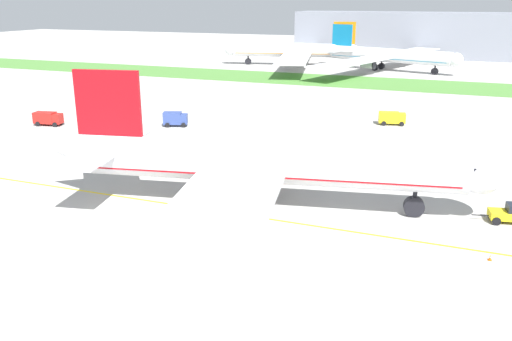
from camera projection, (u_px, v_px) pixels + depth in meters
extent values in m
plane|color=#ADAAA5|center=(245.00, 220.00, 59.10)|extent=(600.00, 600.00, 0.00)
cube|color=yellow|center=(249.00, 216.00, 60.24)|extent=(280.00, 0.36, 0.01)
cube|color=#4C8438|center=(387.00, 84.00, 153.77)|extent=(320.00, 24.00, 0.10)
cylinder|color=white|center=(265.00, 162.00, 61.40)|extent=(44.40, 13.43, 4.80)
cube|color=#B20C14|center=(265.00, 169.00, 61.65)|extent=(42.59, 12.70, 0.58)
sphere|color=white|center=(481.00, 173.00, 57.51)|extent=(4.56, 4.56, 4.56)
cone|color=white|center=(68.00, 149.00, 65.31)|extent=(5.98, 5.04, 4.08)
cube|color=#B20C14|center=(108.00, 103.00, 62.57)|extent=(7.92, 2.04, 7.68)
cube|color=white|center=(121.00, 139.00, 68.91)|extent=(6.29, 8.49, 0.34)
cube|color=white|center=(86.00, 160.00, 59.90)|extent=(6.29, 8.49, 0.34)
cube|color=white|center=(274.00, 124.00, 82.90)|extent=(17.41, 41.03, 0.38)
cube|color=white|center=(190.00, 252.00, 40.99)|extent=(17.41, 41.03, 0.38)
cylinder|color=#B7BABF|center=(274.00, 149.00, 74.71)|extent=(4.99, 3.49, 2.64)
cylinder|color=black|center=(290.00, 149.00, 74.33)|extent=(0.93, 2.80, 2.77)
cylinder|color=#B7BABF|center=(233.00, 224.00, 49.63)|extent=(4.99, 3.49, 2.64)
cylinder|color=black|center=(257.00, 226.00, 49.25)|extent=(0.93, 2.80, 2.77)
cylinder|color=black|center=(415.00, 199.00, 59.62)|extent=(0.50, 0.50, 1.86)
cylinder|color=black|center=(414.00, 206.00, 59.91)|extent=(2.44, 1.46, 2.28)
cylinder|color=black|center=(240.00, 181.00, 65.36)|extent=(0.50, 0.50, 1.86)
cylinder|color=black|center=(240.00, 188.00, 65.65)|extent=(2.44, 1.46, 2.28)
cylinder|color=black|center=(231.00, 195.00, 60.64)|extent=(0.50, 0.50, 1.86)
cylinder|color=black|center=(231.00, 203.00, 60.92)|extent=(2.44, 1.46, 2.28)
cube|color=black|center=(475.00, 168.00, 57.44)|extent=(2.36, 3.86, 0.86)
sphere|color=black|center=(134.00, 147.00, 66.26)|extent=(0.34, 0.34, 0.34)
sphere|color=black|center=(157.00, 148.00, 65.75)|extent=(0.34, 0.34, 0.34)
sphere|color=black|center=(181.00, 149.00, 65.25)|extent=(0.34, 0.34, 0.34)
sphere|color=black|center=(206.00, 150.00, 64.74)|extent=(0.34, 0.34, 0.34)
sphere|color=black|center=(230.00, 151.00, 64.23)|extent=(0.34, 0.34, 0.34)
sphere|color=black|center=(256.00, 153.00, 63.72)|extent=(0.34, 0.34, 0.34)
sphere|color=black|center=(281.00, 154.00, 63.22)|extent=(0.34, 0.34, 0.34)
sphere|color=black|center=(307.00, 155.00, 62.71)|extent=(0.34, 0.34, 0.34)
sphere|color=black|center=(334.00, 156.00, 62.20)|extent=(0.34, 0.34, 0.34)
sphere|color=black|center=(360.00, 158.00, 61.70)|extent=(0.34, 0.34, 0.34)
sphere|color=black|center=(388.00, 159.00, 61.19)|extent=(0.34, 0.34, 0.34)
sphere|color=black|center=(415.00, 160.00, 60.68)|extent=(0.34, 0.34, 0.34)
cube|color=yellow|center=(507.00, 215.00, 58.37)|extent=(4.03, 2.81, 0.80)
cylinder|color=black|center=(480.00, 215.00, 58.90)|extent=(1.79, 0.47, 0.12)
cylinder|color=black|center=(496.00, 221.00, 57.71)|extent=(0.95, 0.52, 0.90)
cylinder|color=black|center=(492.00, 214.00, 59.70)|extent=(0.95, 0.52, 0.90)
cylinder|color=black|center=(139.00, 341.00, 37.56)|extent=(0.13, 0.13, 0.88)
cylinder|color=orange|center=(137.00, 331.00, 37.39)|extent=(0.10, 0.10, 0.56)
cylinder|color=black|center=(142.00, 341.00, 37.49)|extent=(0.13, 0.13, 0.88)
cylinder|color=orange|center=(143.00, 333.00, 37.22)|extent=(0.10, 0.10, 0.56)
cube|color=orange|center=(140.00, 332.00, 37.29)|extent=(0.47, 0.27, 0.62)
sphere|color=#8C6647|center=(140.00, 326.00, 37.16)|extent=(0.24, 0.24, 0.24)
cube|color=#F2590C|center=(490.00, 260.00, 50.05)|extent=(0.36, 0.36, 0.03)
cone|color=#F2590C|center=(490.00, 257.00, 49.96)|extent=(0.28, 0.28, 0.55)
cylinder|color=white|center=(490.00, 257.00, 49.95)|extent=(0.17, 0.17, 0.06)
cube|color=yellow|center=(389.00, 117.00, 103.44)|extent=(4.12, 2.88, 2.04)
cube|color=yellow|center=(401.00, 118.00, 103.12)|extent=(1.86, 2.30, 1.86)
cube|color=#263347|center=(405.00, 116.00, 102.91)|extent=(0.46, 1.75, 0.82)
cylinder|color=black|center=(401.00, 122.00, 104.40)|extent=(0.94, 0.49, 0.90)
cylinder|color=black|center=(402.00, 124.00, 102.41)|extent=(0.94, 0.49, 0.90)
cylinder|color=black|center=(383.00, 121.00, 104.88)|extent=(0.94, 0.49, 0.90)
cylinder|color=black|center=(384.00, 123.00, 102.90)|extent=(0.94, 0.49, 0.90)
cube|color=#B21E19|center=(45.00, 118.00, 102.94)|extent=(4.34, 2.84, 2.10)
cube|color=#B21E19|center=(57.00, 119.00, 102.53)|extent=(1.92, 2.29, 1.88)
cube|color=#263347|center=(61.00, 117.00, 102.29)|extent=(0.41, 1.77, 0.83)
cylinder|color=black|center=(61.00, 122.00, 103.81)|extent=(0.94, 0.46, 0.90)
cylinder|color=black|center=(55.00, 125.00, 101.83)|extent=(0.94, 0.46, 0.90)
cylinder|color=black|center=(44.00, 122.00, 104.43)|extent=(0.94, 0.46, 0.90)
cylinder|color=black|center=(38.00, 124.00, 102.45)|extent=(0.94, 0.46, 0.90)
cube|color=#33478C|center=(172.00, 118.00, 102.14)|extent=(3.89, 3.12, 2.28)
cube|color=#33478C|center=(184.00, 119.00, 102.20)|extent=(1.94, 2.28, 1.90)
cube|color=#263347|center=(187.00, 117.00, 102.09)|extent=(0.70, 1.60, 0.84)
cylinder|color=black|center=(185.00, 123.00, 103.45)|extent=(0.95, 0.61, 0.90)
cylinder|color=black|center=(183.00, 125.00, 101.53)|extent=(0.95, 0.61, 0.90)
cylinder|color=black|center=(169.00, 123.00, 103.44)|extent=(0.95, 0.61, 0.90)
cylinder|color=black|center=(167.00, 125.00, 101.52)|extent=(0.95, 0.61, 0.90)
cylinder|color=white|center=(293.00, 50.00, 194.95)|extent=(43.32, 14.48, 4.80)
cube|color=orange|center=(293.00, 53.00, 195.21)|extent=(41.54, 13.71, 0.58)
sphere|color=white|center=(231.00, 49.00, 198.11)|extent=(4.56, 4.56, 4.56)
cone|color=white|center=(360.00, 50.00, 191.57)|extent=(6.06, 5.17, 4.08)
cube|color=orange|center=(344.00, 33.00, 190.55)|extent=(7.71, 2.23, 7.68)
cube|color=white|center=(346.00, 50.00, 187.59)|extent=(6.38, 8.56, 0.34)
cube|color=white|center=(346.00, 48.00, 196.64)|extent=(6.38, 8.56, 0.34)
cube|color=white|center=(294.00, 58.00, 174.19)|extent=(18.12, 40.17, 0.38)
cube|color=white|center=(303.00, 47.00, 215.49)|extent=(18.12, 40.17, 0.38)
cylinder|color=#B7BABF|center=(292.00, 60.00, 183.09)|extent=(5.04, 3.60, 2.64)
cylinder|color=black|center=(286.00, 60.00, 183.40)|extent=(1.01, 2.79, 2.77)
cylinder|color=#B7BABF|center=(298.00, 53.00, 207.83)|extent=(5.04, 3.60, 2.64)
cylinder|color=black|center=(292.00, 52.00, 208.15)|extent=(1.01, 2.79, 2.77)
cylinder|color=black|center=(248.00, 59.00, 198.23)|extent=(0.50, 0.50, 1.86)
cylinder|color=black|center=(248.00, 61.00, 198.52)|extent=(2.45, 1.51, 2.28)
cylinder|color=black|center=(302.00, 60.00, 193.12)|extent=(0.50, 0.50, 1.86)
cylinder|color=black|center=(302.00, 63.00, 193.40)|extent=(2.45, 1.51, 2.28)
cylinder|color=black|center=(303.00, 59.00, 197.87)|extent=(0.50, 0.50, 1.86)
cylinder|color=black|center=(303.00, 61.00, 198.15)|extent=(2.45, 1.51, 2.28)
cylinder|color=white|center=(388.00, 55.00, 180.08)|extent=(42.23, 16.89, 4.55)
cube|color=#0C6B9E|center=(388.00, 58.00, 180.32)|extent=(40.48, 16.04, 0.55)
sphere|color=white|center=(456.00, 60.00, 166.69)|extent=(4.33, 4.33, 4.33)
cone|color=white|center=(328.00, 50.00, 193.83)|extent=(5.92, 5.17, 3.87)
cube|color=#0C6B9E|center=(342.00, 35.00, 188.89)|extent=(7.49, 2.69, 7.29)
cube|color=white|center=(346.00, 49.00, 194.40)|extent=(6.63, 8.34, 0.32)
cube|color=white|center=(333.00, 51.00, 187.60)|extent=(6.63, 8.34, 0.32)
cube|color=white|center=(408.00, 52.00, 197.58)|extent=(20.28, 39.56, 0.36)
cube|color=white|center=(351.00, 62.00, 165.45)|extent=(20.28, 39.56, 0.36)
cylinder|color=#B7BABF|center=(402.00, 58.00, 190.78)|extent=(4.87, 3.66, 2.50)
cylinder|color=black|center=(407.00, 58.00, 189.50)|extent=(1.13, 2.62, 2.63)
cylinder|color=#B7BABF|center=(368.00, 64.00, 171.58)|extent=(4.87, 3.66, 2.50)
cylinder|color=black|center=(374.00, 65.00, 170.30)|extent=(1.13, 2.62, 2.63)
cylinder|color=black|center=(435.00, 69.00, 171.43)|extent=(0.48, 0.48, 1.76)
cylinder|color=black|center=(435.00, 71.00, 171.70)|extent=(2.35, 1.56, 2.16)
cylinder|color=black|center=(382.00, 63.00, 184.85)|extent=(0.48, 0.48, 1.76)
cylinder|color=black|center=(381.00, 66.00, 185.12)|extent=(2.35, 1.56, 2.16)
cylinder|color=black|center=(375.00, 65.00, 181.28)|extent=(0.48, 0.48, 1.76)
cylinder|color=black|center=(375.00, 67.00, 181.55)|extent=(2.35, 1.56, 2.16)
cube|color=gray|center=(409.00, 34.00, 223.96)|extent=(94.05, 20.00, 18.00)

